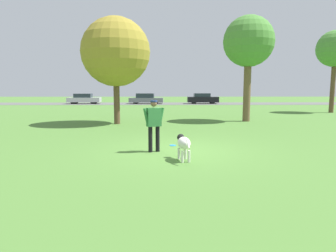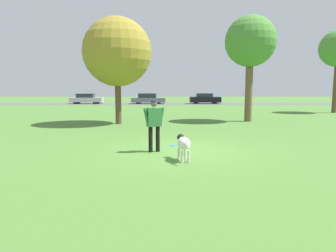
# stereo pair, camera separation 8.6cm
# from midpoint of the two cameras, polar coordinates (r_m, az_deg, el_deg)

# --- Properties ---
(ground_plane) EXTENTS (120.00, 120.00, 0.00)m
(ground_plane) POSITION_cam_midpoint_polar(r_m,az_deg,el_deg) (9.75, 1.47, -4.65)
(ground_plane) COLOR #4C7A33
(far_road_strip) EXTENTS (120.00, 6.00, 0.01)m
(far_road_strip) POSITION_cam_midpoint_polar(r_m,az_deg,el_deg) (38.55, -0.31, 4.29)
(far_road_strip) COLOR #5B5B59
(far_road_strip) RESTS_ON ground_plane
(person) EXTENTS (0.69, 0.37, 1.63)m
(person) POSITION_cam_midpoint_polar(r_m,az_deg,el_deg) (9.39, -2.97, 0.87)
(person) COLOR black
(person) RESTS_ON ground_plane
(dog) EXTENTS (0.45, 1.06, 0.70)m
(dog) POSITION_cam_midpoint_polar(r_m,az_deg,el_deg) (8.34, 2.69, -3.34)
(dog) COLOR silver
(dog) RESTS_ON ground_plane
(frisbee) EXTENTS (0.22, 0.22, 0.02)m
(frisbee) POSITION_cam_midpoint_polar(r_m,az_deg,el_deg) (10.52, 0.68, -3.72)
(frisbee) COLOR #268CE5
(frisbee) RESTS_ON ground_plane
(tree_far_right) EXTENTS (2.91, 2.91, 6.60)m
(tree_far_right) POSITION_cam_midpoint_polar(r_m,az_deg,el_deg) (28.10, 29.17, 12.64)
(tree_far_right) COLOR brown
(tree_far_right) RESTS_ON ground_plane
(tree_near_left) EXTENTS (3.78, 3.78, 5.86)m
(tree_near_left) POSITION_cam_midpoint_polar(r_m,az_deg,el_deg) (17.13, -10.08, 13.69)
(tree_near_left) COLOR brown
(tree_near_left) RESTS_ON ground_plane
(tree_near_right) EXTENTS (2.99, 2.99, 6.24)m
(tree_near_right) POSITION_cam_midpoint_polar(r_m,az_deg,el_deg) (18.90, 14.97, 15.12)
(tree_near_right) COLOR brown
(tree_near_right) RESTS_ON ground_plane
(parked_car_silver) EXTENTS (4.13, 1.88, 1.30)m
(parked_car_silver) POSITION_cam_midpoint_polar(r_m,az_deg,el_deg) (39.63, -15.77, 5.02)
(parked_car_silver) COLOR #B7B7BC
(parked_car_silver) RESTS_ON ground_plane
(parked_car_grey) EXTENTS (4.34, 1.96, 1.32)m
(parked_car_grey) POSITION_cam_midpoint_polar(r_m,az_deg,el_deg) (38.29, -4.27, 5.20)
(parked_car_grey) COLOR slate
(parked_car_grey) RESTS_ON ground_plane
(parked_car_black) EXTENTS (3.93, 1.78, 1.33)m
(parked_car_black) POSITION_cam_midpoint_polar(r_m,az_deg,el_deg) (38.66, 6.53, 5.21)
(parked_car_black) COLOR black
(parked_car_black) RESTS_ON ground_plane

